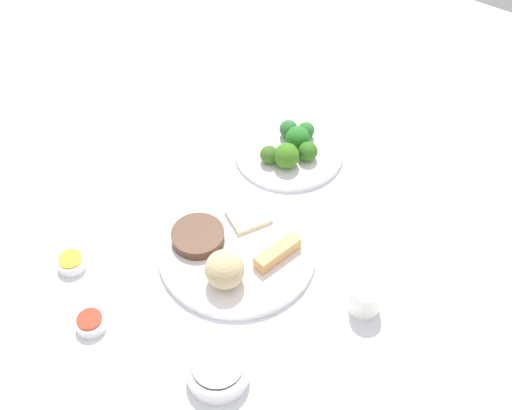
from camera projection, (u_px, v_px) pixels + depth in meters
tabletop at (246, 247)px, 1.20m from camera, size 2.20×2.20×0.02m
main_plate at (238, 251)px, 1.17m from camera, size 0.30×0.30×0.02m
rice_scoop at (225, 269)px, 1.09m from camera, size 0.07×0.07×0.07m
spring_roll at (278, 252)px, 1.14m from camera, size 0.05×0.10×0.03m
crab_rangoon_wonton at (249, 216)px, 1.21m from camera, size 0.09×0.10×0.01m
stir_fry_heap at (198, 236)px, 1.17m from camera, size 0.10×0.10×0.02m
broccoli_plate at (289, 151)px, 1.36m from camera, size 0.24×0.24×0.01m
broccoli_floret_0 at (287, 156)px, 1.30m from camera, size 0.05×0.05×0.05m
broccoli_floret_1 at (298, 138)px, 1.34m from camera, size 0.05×0.05×0.05m
broccoli_floret_2 at (269, 155)px, 1.31m from camera, size 0.04×0.04×0.04m
broccoli_floret_3 at (288, 129)px, 1.36m from camera, size 0.04×0.04×0.04m
broccoli_floret_4 at (308, 151)px, 1.32m from camera, size 0.04×0.04×0.04m
broccoli_floret_5 at (306, 130)px, 1.36m from camera, size 0.04×0.04×0.04m
soy_sauce_bowl at (218, 370)px, 1.00m from camera, size 0.10×0.10×0.04m
soy_sauce_bowl_liquid at (217, 365)px, 0.99m from camera, size 0.08×0.08×0.00m
sauce_ramekin_hot_mustard at (72, 263)px, 1.15m from camera, size 0.05×0.05×0.02m
sauce_ramekin_hot_mustard_liquid at (70, 259)px, 1.14m from camera, size 0.04×0.04×0.00m
sauce_ramekin_sweet_and_sour at (91, 323)px, 1.07m from camera, size 0.05×0.05×0.02m
sauce_ramekin_sweet_and_sour_liquid at (89, 319)px, 1.06m from camera, size 0.04×0.04×0.00m
teacup at (365, 298)px, 1.08m from camera, size 0.06×0.06×0.06m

